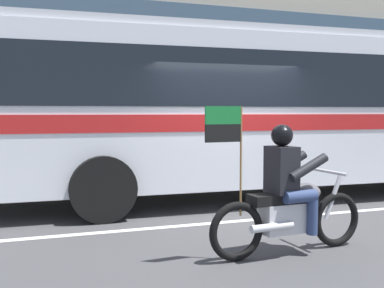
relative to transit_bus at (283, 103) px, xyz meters
The scene contains 6 objects.
ground_plane 2.82m from the transit_bus, 145.26° to the right, with size 60.00×60.00×0.00m, color #3D3D3F.
sidewalk_curb 4.64m from the transit_bus, 113.79° to the left, with size 28.00×3.80×0.15m, color #A39E93.
lane_center_stripe 3.12m from the transit_bus, 133.82° to the right, with size 26.60×0.14×0.01m, color silver.
transit_bus is the anchor object (origin of this frame).
motorcycle_with_rider 4.16m from the transit_bus, 118.95° to the right, with size 2.19×0.64×1.78m.
fire_hydrant 3.56m from the transit_bus, 111.62° to the left, with size 0.22×0.30×0.75m.
Camera 1 is at (-3.03, -7.05, 1.71)m, focal length 42.78 mm.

